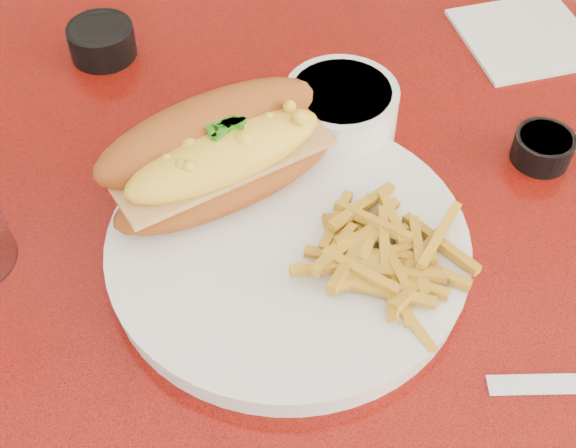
% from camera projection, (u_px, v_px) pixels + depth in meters
% --- Properties ---
extents(diner_table, '(1.23, 0.83, 0.77)m').
position_uv_depth(diner_table, '(418.00, 366.00, 0.75)').
color(diner_table, red).
rests_on(diner_table, ground).
extents(booth_bench_far, '(1.20, 0.51, 0.90)m').
position_uv_depth(booth_bench_far, '(442.00, 85.00, 1.51)').
color(booth_bench_far, maroon).
rests_on(booth_bench_far, ground).
extents(dinner_plate, '(0.31, 0.31, 0.02)m').
position_uv_depth(dinner_plate, '(288.00, 248.00, 0.62)').
color(dinner_plate, silver).
rests_on(dinner_plate, diner_table).
extents(mac_hoagie, '(0.20, 0.20, 0.09)m').
position_uv_depth(mac_hoagie, '(219.00, 155.00, 0.63)').
color(mac_hoagie, '#9A4B18').
rests_on(mac_hoagie, dinner_plate).
extents(fries_pile, '(0.12, 0.11, 0.03)m').
position_uv_depth(fries_pile, '(376.00, 253.00, 0.59)').
color(fries_pile, gold).
rests_on(fries_pile, dinner_plate).
extents(fork, '(0.08, 0.12, 0.00)m').
position_uv_depth(fork, '(370.00, 230.00, 0.62)').
color(fork, silver).
rests_on(fork, dinner_plate).
extents(gravy_ramekin, '(0.12, 0.12, 0.05)m').
position_uv_depth(gravy_ramekin, '(341.00, 113.00, 0.70)').
color(gravy_ramekin, silver).
rests_on(gravy_ramekin, diner_table).
extents(sauce_cup_left, '(0.07, 0.07, 0.03)m').
position_uv_depth(sauce_cup_left, '(102.00, 40.00, 0.78)').
color(sauce_cup_left, black).
rests_on(sauce_cup_left, diner_table).
extents(sauce_cup_right, '(0.05, 0.05, 0.03)m').
position_uv_depth(sauce_cup_right, '(543.00, 147.00, 0.69)').
color(sauce_cup_right, black).
rests_on(sauce_cup_right, diner_table).
extents(paper_napkin, '(0.17, 0.17, 0.00)m').
position_uv_depth(paper_napkin, '(526.00, 37.00, 0.81)').
color(paper_napkin, silver).
rests_on(paper_napkin, diner_table).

